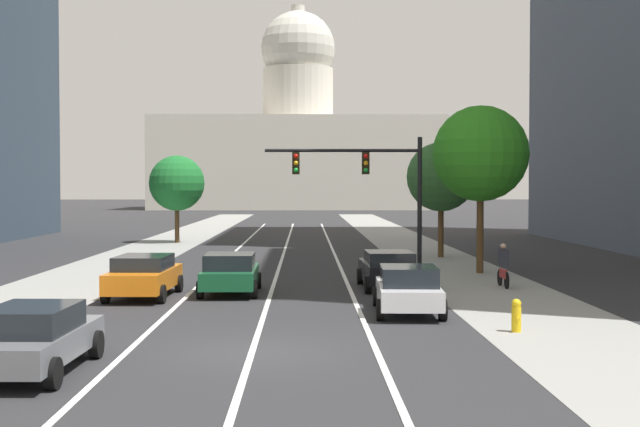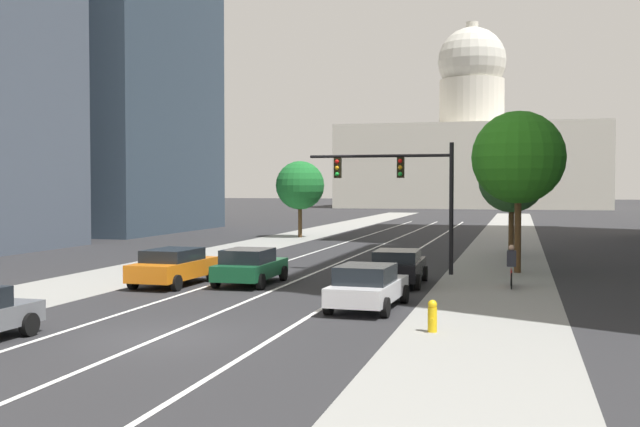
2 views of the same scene
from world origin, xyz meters
TOP-DOWN VIEW (x-y plane):
  - ground_plane at (0.00, 40.00)m, footprint 400.00×400.00m
  - sidewalk_left at (-8.33, 35.00)m, footprint 4.80×130.00m
  - sidewalk_right at (8.33, 35.00)m, footprint 4.80×130.00m
  - lane_stripe_left at (-2.97, 25.00)m, footprint 0.16×90.00m
  - lane_stripe_center at (0.00, 25.00)m, footprint 0.16×90.00m
  - lane_stripe_right at (2.97, 25.00)m, footprint 0.16×90.00m
  - capitol_building at (0.00, 132.13)m, footprint 50.09×22.71m
  - car_black at (4.45, 12.47)m, footprint 2.20×4.51m
  - car_green at (-1.48, 11.03)m, footprint 2.14×4.45m
  - car_gray at (-4.45, -2.27)m, footprint 2.10×4.54m
  - car_orange at (-4.45, 10.04)m, footprint 2.26×4.74m
  - car_white at (4.45, 6.04)m, footprint 2.22×4.61m
  - traffic_signal_mast at (4.06, 16.76)m, footprint 6.81×0.39m
  - fire_hydrant at (6.96, 2.59)m, footprint 0.26×0.35m
  - cyclist at (8.97, 12.77)m, footprint 0.37×1.70m
  - street_tree_near_right at (9.19, 18.32)m, footprint 4.35×4.35m
  - street_tree_near_left at (-7.70, 39.68)m, footprint 3.87×3.87m
  - street_tree_mid_right at (8.80, 27.08)m, footprint 3.84×3.84m

SIDE VIEW (x-z plane):
  - ground_plane at x=0.00m, z-range 0.00..0.00m
  - sidewalk_left at x=-8.33m, z-range 0.00..0.01m
  - sidewalk_right at x=8.33m, z-range 0.00..0.01m
  - lane_stripe_left at x=-2.97m, z-range 0.01..0.02m
  - lane_stripe_center at x=0.00m, z-range 0.01..0.02m
  - lane_stripe_right at x=2.97m, z-range 0.01..0.02m
  - fire_hydrant at x=6.96m, z-range 0.01..0.92m
  - car_gray at x=-4.45m, z-range 0.04..1.48m
  - car_white at x=4.45m, z-range 0.02..1.52m
  - car_black at x=4.45m, z-range 0.04..1.51m
  - car_green at x=-1.48m, z-range 0.03..1.53m
  - car_orange at x=-4.45m, z-range 0.05..1.55m
  - cyclist at x=8.97m, z-range -0.01..1.71m
  - street_tree_near_left at x=-7.70m, z-range 1.10..7.21m
  - traffic_signal_mast at x=4.06m, z-range 1.25..7.33m
  - street_tree_mid_right at x=8.80m, z-range 1.26..7.65m
  - street_tree_near_right at x=9.19m, z-range 1.61..9.21m
  - capitol_building at x=0.00m, z-range -7.11..28.79m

